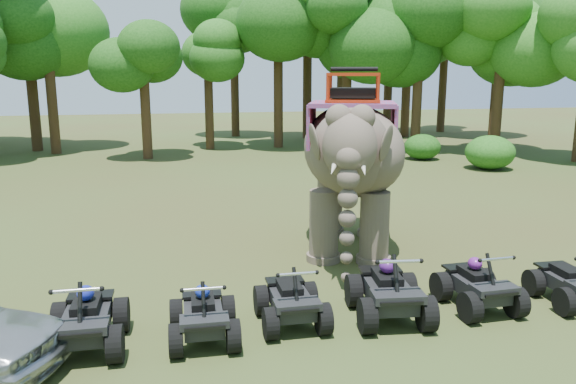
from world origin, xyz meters
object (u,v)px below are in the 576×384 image
atv_4 (478,278)px  atv_5 (571,276)px  elephant (352,161)px  atv_2 (291,293)px  atv_1 (203,308)px  atv_0 (85,312)px  atv_3 (389,284)px

atv_4 → atv_5: size_ratio=1.06×
elephant → atv_2: (-2.51, -4.16, -1.72)m
atv_2 → atv_4: size_ratio=0.97×
elephant → atv_1: bearing=-112.7°
atv_0 → atv_5: size_ratio=1.12×
atv_0 → atv_1: size_ratio=1.10×
atv_3 → atv_0: bearing=-172.2°
atv_2 → atv_4: (3.69, -0.10, 0.02)m
atv_0 → elephant: bearing=36.9°
elephant → atv_4: bearing=-54.5°
atv_0 → atv_4: bearing=1.9°
elephant → atv_2: elephant is taller
atv_1 → atv_3: atv_3 is taller
elephant → atv_2: size_ratio=3.43×
atv_3 → atv_5: (3.78, -0.15, -0.10)m
atv_5 → atv_4: bearing=176.8°
elephant → atv_0: bearing=-124.2°
atv_0 → atv_2: 3.53m
elephant → atv_5: (3.10, -4.44, -1.73)m
elephant → atv_2: bearing=-101.1°
atv_5 → atv_0: bearing=-178.3°
elephant → atv_1: (-4.12, -4.46, -1.73)m
elephant → atv_3: (-0.68, -4.29, -1.64)m
atv_2 → atv_3: atv_3 is taller
atv_0 → atv_2: (3.52, 0.19, -0.05)m
atv_4 → elephant: bearing=103.9°
elephant → atv_4: (1.18, -4.25, -1.70)m
atv_1 → atv_2: 1.63m
atv_0 → atv_3: (5.35, 0.05, 0.03)m
atv_1 → atv_3: (3.44, 0.17, 0.09)m
atv_0 → atv_5: bearing=0.6°
atv_4 → atv_5: (1.92, -0.18, -0.03)m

